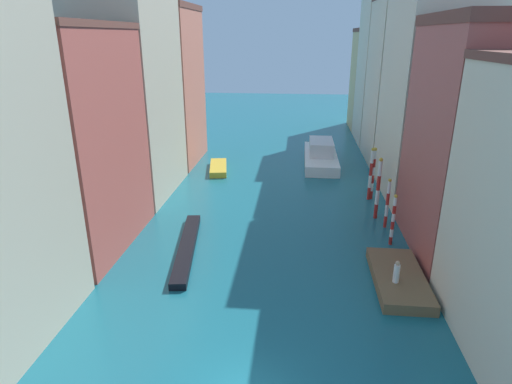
{
  "coord_description": "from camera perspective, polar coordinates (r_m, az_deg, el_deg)",
  "views": [
    {
      "loc": [
        1.91,
        -14.03,
        14.58
      ],
      "look_at": [
        -1.69,
        21.5,
        1.5
      ],
      "focal_mm": 30.16,
      "sensor_mm": 36.0,
      "label": 1
    }
  ],
  "objects": [
    {
      "name": "building_left_2",
      "position": [
        42.02,
        -16.35,
        14.14
      ],
      "size": [
        6.84,
        11.32,
        21.52
      ],
      "color": "#BCB299",
      "rests_on": "ground"
    },
    {
      "name": "mooring_pole_1",
      "position": [
        35.5,
        17.03,
        -1.38
      ],
      "size": [
        0.27,
        0.27,
        4.13
      ],
      "color": "red",
      "rests_on": "ground"
    },
    {
      "name": "ground_plane",
      "position": [
        41.24,
        2.76,
        -0.61
      ],
      "size": [
        154.0,
        154.0,
        0.0
      ],
      "primitive_type": "plane",
      "color": "#196070"
    },
    {
      "name": "building_right_1",
      "position": [
        32.29,
        26.96,
        6.12
      ],
      "size": [
        6.84,
        11.03,
        15.91
      ],
      "color": "#B25147",
      "rests_on": "ground"
    },
    {
      "name": "building_right_2",
      "position": [
        43.17,
        21.91,
        11.99
      ],
      "size": [
        6.84,
        12.02,
        19.03
      ],
      "color": "beige",
      "rests_on": "ground"
    },
    {
      "name": "person_on_dock",
      "position": [
        27.26,
        18.14,
        -10.1
      ],
      "size": [
        0.36,
        0.36,
        1.41
      ],
      "color": "white",
      "rests_on": "waterfront_dock"
    },
    {
      "name": "motorboat_0",
      "position": [
        49.28,
        -5.02,
        3.22
      ],
      "size": [
        2.78,
        6.02,
        0.65
      ],
      "color": "gold",
      "rests_on": "ground"
    },
    {
      "name": "waterfront_dock",
      "position": [
        28.67,
        18.38,
        -10.83
      ],
      "size": [
        3.02,
        6.8,
        0.67
      ],
      "color": "brown",
      "rests_on": "ground"
    },
    {
      "name": "mooring_pole_3",
      "position": [
        41.08,
        14.96,
        2.38
      ],
      "size": [
        0.31,
        0.31,
        5.0
      ],
      "color": "red",
      "rests_on": "ground"
    },
    {
      "name": "building_right_3",
      "position": [
        54.39,
        18.67,
        13.61
      ],
      "size": [
        6.84,
        10.46,
        18.74
      ],
      "color": "beige",
      "rests_on": "ground"
    },
    {
      "name": "building_left_3",
      "position": [
        52.61,
        -11.68,
        13.55
      ],
      "size": [
        6.84,
        10.25,
        17.83
      ],
      "color": "#C6705B",
      "rests_on": "ground"
    },
    {
      "name": "mooring_pole_4",
      "position": [
        41.31,
        15.26,
        2.44
      ],
      "size": [
        0.34,
        0.34,
        4.98
      ],
      "color": "red",
      "rests_on": "ground"
    },
    {
      "name": "mooring_pole_2",
      "position": [
        36.91,
        15.89,
        0.52
      ],
      "size": [
        0.32,
        0.32,
        5.27
      ],
      "color": "red",
      "rests_on": "ground"
    },
    {
      "name": "mooring_pole_0",
      "position": [
        32.75,
        17.72,
        -3.47
      ],
      "size": [
        0.27,
        0.27,
        3.94
      ],
      "color": "red",
      "rests_on": "ground"
    },
    {
      "name": "vaporetto_white",
      "position": [
        52.45,
        8.58,
        4.9
      ],
      "size": [
        3.77,
        11.82,
        2.8
      ],
      "color": "white",
      "rests_on": "ground"
    },
    {
      "name": "building_right_5",
      "position": [
        73.84,
        15.32,
        14.17
      ],
      "size": [
        6.84,
        8.18,
        15.59
      ],
      "color": "#DBB77A",
      "rests_on": "ground"
    },
    {
      "name": "building_right_4",
      "position": [
        64.7,
        16.76,
        15.29
      ],
      "size": [
        6.84,
        10.13,
        20.09
      ],
      "color": "beige",
      "rests_on": "ground"
    },
    {
      "name": "building_left_1",
      "position": [
        32.24,
        -23.2,
        6.2
      ],
      "size": [
        6.84,
        11.23,
        15.42
      ],
      "color": "#B25147",
      "rests_on": "ground"
    },
    {
      "name": "gondola_black",
      "position": [
        31.48,
        -9.15,
        -7.25
      ],
      "size": [
        2.54,
        10.56,
        0.49
      ],
      "color": "black",
      "rests_on": "ground"
    }
  ]
}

